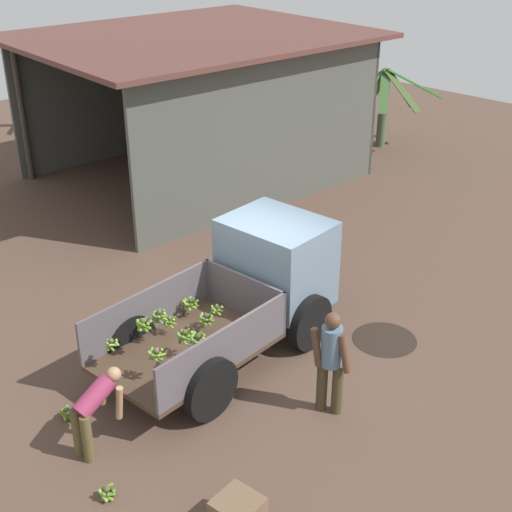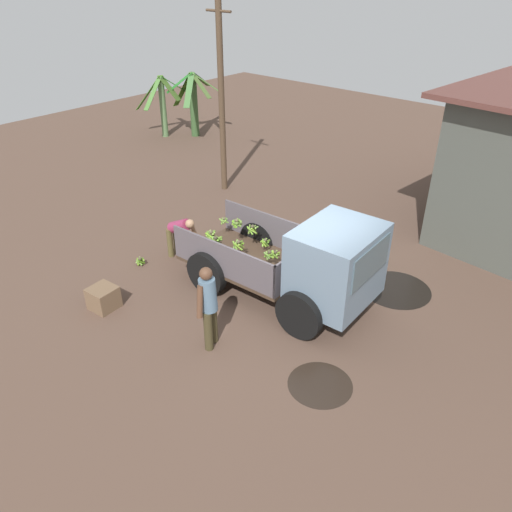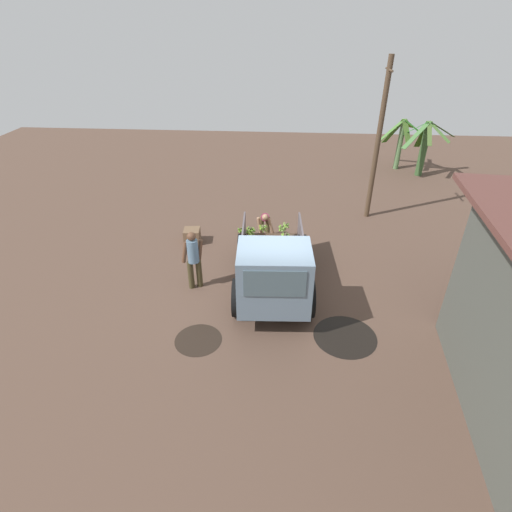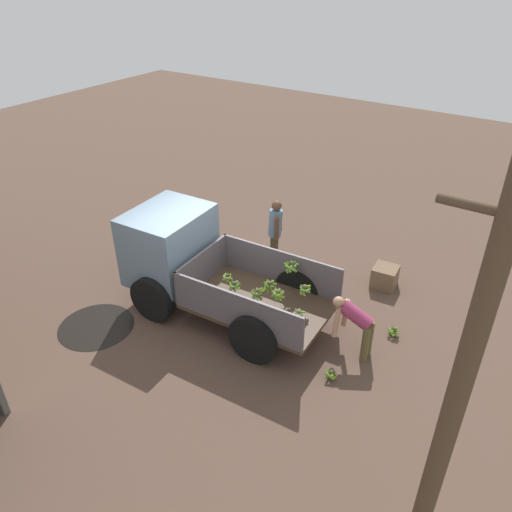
{
  "view_description": "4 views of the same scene",
  "coord_description": "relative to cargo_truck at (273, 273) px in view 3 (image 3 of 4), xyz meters",
  "views": [
    {
      "loc": [
        -7.24,
        -7.35,
        6.92
      ],
      "look_at": [
        0.26,
        -0.04,
        1.58
      ],
      "focal_mm": 50.0,
      "sensor_mm": 36.0,
      "label": 1
    },
    {
      "loc": [
        5.02,
        -7.13,
        6.29
      ],
      "look_at": [
        -0.36,
        -0.98,
        1.42
      ],
      "focal_mm": 35.0,
      "sensor_mm": 36.0,
      "label": 2
    },
    {
      "loc": [
        8.68,
        0.19,
        6.61
      ],
      "look_at": [
        0.15,
        -0.46,
        1.43
      ],
      "focal_mm": 28.0,
      "sensor_mm": 36.0,
      "label": 3
    },
    {
      "loc": [
        -5.71,
        6.53,
        6.51
      ],
      "look_at": [
        -1.01,
        -0.51,
        1.32
      ],
      "focal_mm": 35.0,
      "sensor_mm": 36.0,
      "label": 4
    }
  ],
  "objects": [
    {
      "name": "mud_patch_1",
      "position": [
        1.42,
        -1.7,
        -1.06
      ],
      "size": [
        1.12,
        1.12,
        0.01
      ],
      "primitive_type": "cylinder",
      "color": "black",
      "rests_on": "ground"
    },
    {
      "name": "ground",
      "position": [
        -0.32,
        0.01,
        -1.06
      ],
      "size": [
        36.0,
        36.0,
        0.0
      ],
      "primitive_type": "plane",
      "color": "brown"
    },
    {
      "name": "banana_bunch_on_ground_0",
      "position": [
        -4.08,
        -1.29,
        -0.95
      ],
      "size": [
        0.24,
        0.24,
        0.21
      ],
      "color": "brown",
      "rests_on": "ground"
    },
    {
      "name": "banana_palm_3",
      "position": [
        -10.62,
        6.57,
        0.29
      ],
      "size": [
        2.27,
        2.77,
        2.52
      ],
      "color": "#38592E",
      "rests_on": "ground"
    },
    {
      "name": "cargo_truck",
      "position": [
        0.0,
        0.0,
        0.0
      ],
      "size": [
        4.35,
        2.23,
        2.02
      ],
      "rotation": [
        0.0,
        0.0,
        0.05
      ],
      "color": "#463325",
      "rests_on": "ground"
    },
    {
      "name": "mud_patch_0",
      "position": [
        1.04,
        1.79,
        -1.06
      ],
      "size": [
        1.52,
        1.52,
        0.01
      ],
      "primitive_type": "cylinder",
      "color": "black",
      "rests_on": "ground"
    },
    {
      "name": "utility_pole",
      "position": [
        -5.82,
        3.37,
        1.78
      ],
      "size": [
        0.92,
        0.18,
        5.57
      ],
      "color": "#4E3A29",
      "rests_on": "ground"
    },
    {
      "name": "wooden_crate_0",
      "position": [
        -3.27,
        -2.85,
        -0.82
      ],
      "size": [
        0.57,
        0.57,
        0.48
      ],
      "primitive_type": "cube",
      "rotation": [
        0.0,
        0.0,
        1.66
      ],
      "color": "brown",
      "rests_on": "ground"
    },
    {
      "name": "banana_bunch_on_ground_1",
      "position": [
        -3.57,
        0.44,
        -0.95
      ],
      "size": [
        0.22,
        0.22,
        0.2
      ],
      "color": "brown",
      "rests_on": "ground"
    },
    {
      "name": "person_foreground_visitor",
      "position": [
        -0.75,
        -2.21,
        -0.11
      ],
      "size": [
        0.44,
        0.62,
        1.71
      ],
      "rotation": [
        0.0,
        0.0,
        3.55
      ],
      "color": "#403821",
      "rests_on": "ground"
    },
    {
      "name": "banana_palm_1",
      "position": [
        -11.51,
        5.7,
        0.26
      ],
      "size": [
        1.98,
        2.4,
        2.41
      ],
      "color": "#597C4B",
      "rests_on": "ground"
    },
    {
      "name": "person_worker_loading",
      "position": [
        -3.61,
        -0.41,
        -0.36
      ],
      "size": [
        0.81,
        0.59,
        1.14
      ],
      "rotation": [
        0.0,
        0.0,
        0.07
      ],
      "color": "brown",
      "rests_on": "ground"
    }
  ]
}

